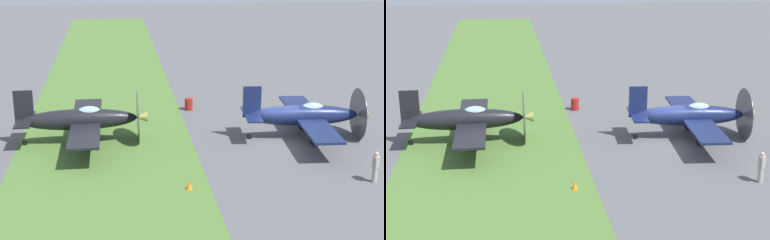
{
  "view_description": "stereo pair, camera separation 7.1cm",
  "coord_description": "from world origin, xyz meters",
  "views": [
    {
      "loc": [
        34.87,
        -10.42,
        12.71
      ],
      "look_at": [
        -1.02,
        -5.64,
        1.37
      ],
      "focal_mm": 55.45,
      "sensor_mm": 36.0,
      "label": 1
    },
    {
      "loc": [
        34.88,
        -10.35,
        12.71
      ],
      "look_at": [
        -1.02,
        -5.64,
        1.37
      ],
      "focal_mm": 55.45,
      "sensor_mm": 36.0,
      "label": 2
    }
  ],
  "objects": [
    {
      "name": "ground_plane",
      "position": [
        0.0,
        0.0,
        0.0
      ],
      "size": [
        160.0,
        160.0,
        0.0
      ],
      "primitive_type": "plane",
      "color": "#515154"
    },
    {
      "name": "airplane_lead",
      "position": [
        -0.53,
        1.68,
        1.54
      ],
      "size": [
        10.36,
        8.19,
        3.68
      ],
      "rotation": [
        0.0,
        0.0,
        -0.07
      ],
      "color": "#141E47",
      "rests_on": "ground"
    },
    {
      "name": "fuel_drum",
      "position": [
        -7.96,
        -4.96,
        0.45
      ],
      "size": [
        0.6,
        0.6,
        0.9
      ],
      "primitive_type": "cylinder",
      "color": "maroon",
      "rests_on": "ground"
    },
    {
      "name": "runway_marker_cone",
      "position": [
        6.62,
        -6.8,
        0.22
      ],
      "size": [
        0.36,
        0.36,
        0.44
      ],
      "primitive_type": "cone",
      "color": "orange",
      "rests_on": "ground"
    },
    {
      "name": "grass_verge",
      "position": [
        0.0,
        -11.17,
        0.0
      ],
      "size": [
        120.0,
        11.0,
        0.01
      ],
      "primitive_type": "cube",
      "color": "#476B2D",
      "rests_on": "ground"
    },
    {
      "name": "airplane_wingman",
      "position": [
        -1.48,
        -12.62,
        1.56
      ],
      "size": [
        10.35,
        8.24,
        3.72
      ],
      "rotation": [
        0.0,
        0.0,
        -0.0
      ],
      "color": "black",
      "rests_on": "ground"
    },
    {
      "name": "ground_crew_chief",
      "position": [
        7.01,
        3.18,
        0.91
      ],
      "size": [
        0.59,
        0.38,
        1.73
      ],
      "rotation": [
        0.0,
        0.0,
        2.74
      ],
      "color": "#9E998E",
      "rests_on": "ground"
    }
  ]
}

